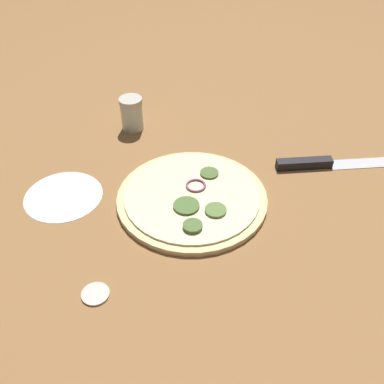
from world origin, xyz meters
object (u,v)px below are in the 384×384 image
loose_cap (95,293)px  pizza (192,198)px  knife (327,163)px  spice_jar (132,114)px

loose_cap → pizza: bearing=-17.5°
knife → loose_cap: size_ratio=7.35×
pizza → loose_cap: 0.25m
loose_cap → knife: bearing=-35.7°
pizza → spice_jar: 0.28m
pizza → knife: (0.18, -0.23, -0.00)m
pizza → spice_jar: bearing=45.6°
pizza → knife: size_ratio=0.89×
spice_jar → pizza: bearing=-134.4°
knife → spice_jar: spice_jar is taller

